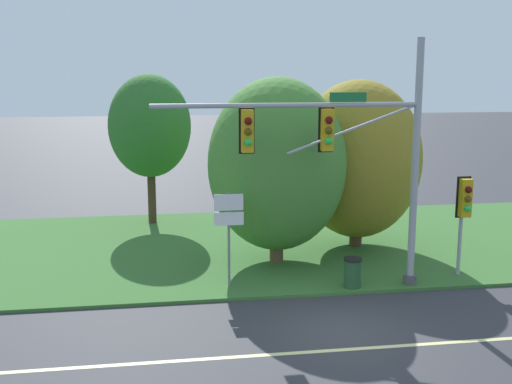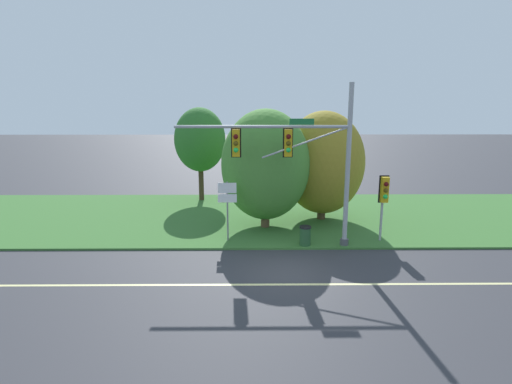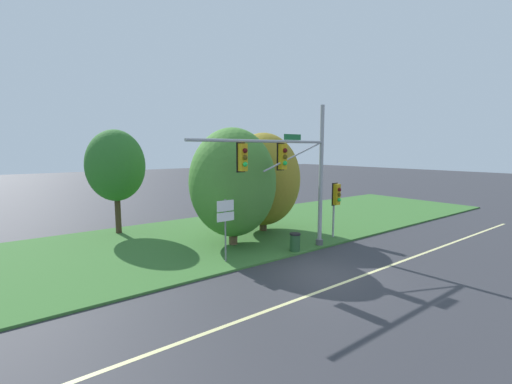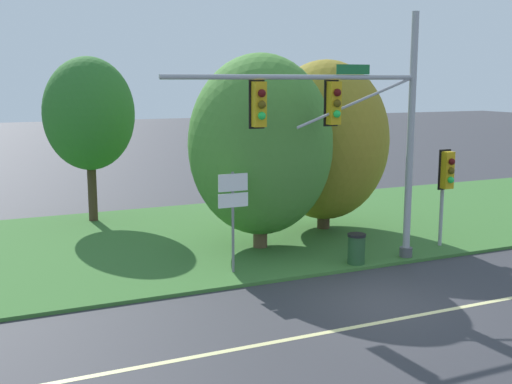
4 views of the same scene
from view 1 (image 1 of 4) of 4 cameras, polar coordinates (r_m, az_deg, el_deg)
name	(u,v)px [view 1 (image 1 of 4)]	position (r m, az deg, el deg)	size (l,w,h in m)	color
ground_plane	(340,330)	(17.29, 7.46, -12.04)	(160.00, 160.00, 0.00)	#333338
lane_stripe	(354,349)	(16.24, 8.67, -13.63)	(36.00, 0.16, 0.01)	beige
grass_verge	(280,244)	(24.86, 2.17, -4.66)	(48.00, 11.50, 0.10)	#386B2D
traffic_signal_mast	(347,147)	(19.14, 8.08, 3.94)	(8.08, 0.49, 7.52)	#9EA0A5
pedestrian_signal_near_kerb	(465,204)	(21.43, 18.05, -1.05)	(0.46, 0.55, 3.26)	#9EA0A5
route_sign_post	(229,223)	(19.58, -2.44, -2.74)	(0.91, 0.08, 2.94)	slate
tree_nearest_road	(150,126)	(27.79, -9.43, 5.78)	(3.51, 3.51, 6.42)	#423021
tree_left_of_mast	(277,165)	(21.80, 1.88, 2.46)	(4.72, 4.72, 6.38)	brown
tree_behind_signpost	(358,159)	(24.11, 9.04, 2.88)	(4.70, 4.70, 6.25)	#4C3823
trash_bin	(352,272)	(20.03, 8.57, -7.09)	(0.56, 0.56, 0.93)	#234C28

